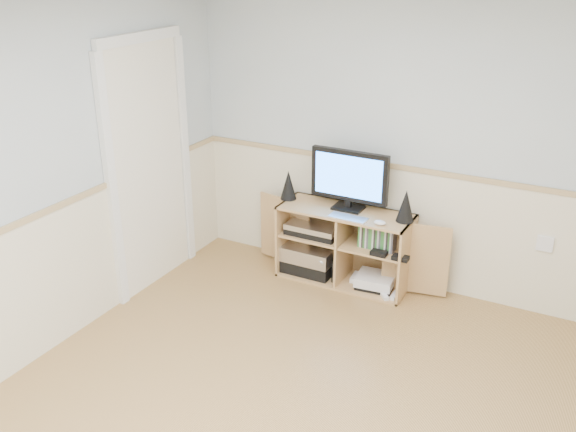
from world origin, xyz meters
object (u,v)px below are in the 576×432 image
Objects in this scene: monitor at (349,178)px; keyboard at (348,218)px; game_consoles at (374,281)px; media_cabinet at (347,243)px.

keyboard is (0.08, -0.19, -0.27)m from monitor.
keyboard is at bearing -148.69° from game_consoles.
monitor is (-0.00, -0.00, 0.59)m from media_cabinet.
game_consoles is at bearing 33.02° from keyboard.
monitor is 0.90m from game_consoles.
monitor is 1.46× the size of game_consoles.
game_consoles is (0.29, -0.06, -0.85)m from monitor.
monitor reaches higher than keyboard.
keyboard reaches higher than game_consoles.
keyboard is at bearing -67.55° from media_cabinet.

